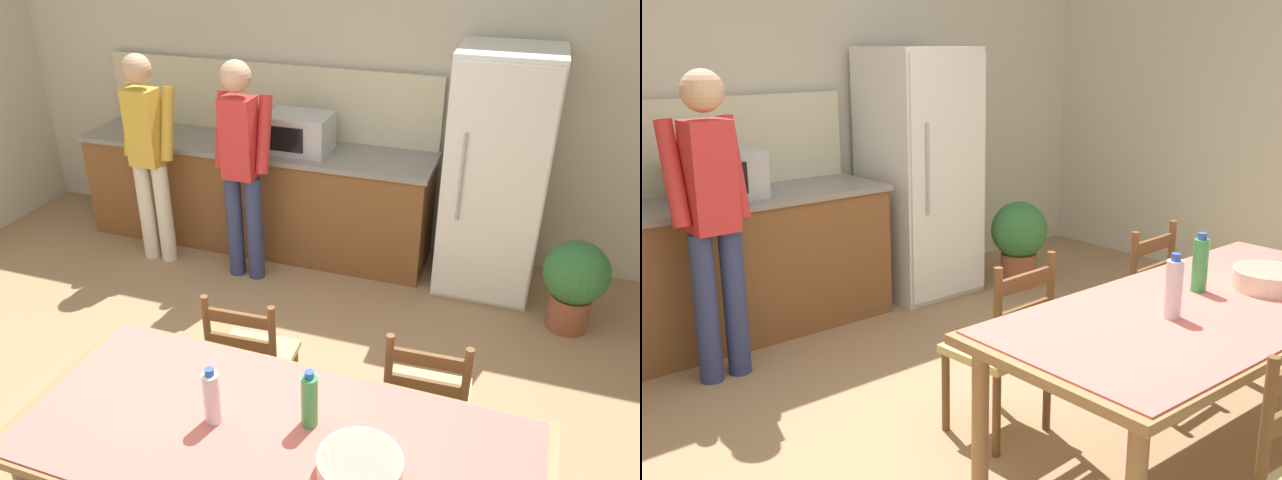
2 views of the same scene
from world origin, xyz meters
The scene contains 13 objects.
ground_plane centered at (0.00, 0.00, 0.00)m, with size 8.32×8.32×0.00m, color #9E7A56.
wall_back centered at (0.00, 2.66, 1.45)m, with size 6.52×0.12×2.90m, color beige.
kitchen_counter centered at (-0.82, 2.23, 0.46)m, with size 3.03×0.66×0.92m.
refrigerator centered at (1.15, 2.19, 0.91)m, with size 0.71×0.73×1.82m.
microwave centered at (-0.40, 2.21, 1.07)m, with size 0.50×0.39×0.30m.
dining_table centered at (0.55, -0.59, 0.69)m, with size 2.17×0.98×0.77m.
bottle_near_centre centered at (0.28, -0.58, 0.89)m, with size 0.07×0.07×0.27m.
bottle_off_centre centered at (0.66, -0.47, 0.89)m, with size 0.07×0.07×0.27m.
serving_bowl centered at (0.92, -0.66, 0.82)m, with size 0.32×0.32×0.09m.
chair_side_far_right centered at (1.05, 0.17, 0.44)m, with size 0.44×0.42×0.91m.
chair_side_far_left centered at (0.08, 0.19, 0.44)m, with size 0.44×0.42×0.91m.
person_at_counter centered at (-0.67, 1.69, 0.97)m, with size 0.43×0.30×1.72m.
potted_plant centered at (1.78, 1.76, 0.39)m, with size 0.44×0.44×0.67m.
Camera 2 is at (-2.25, -2.18, 1.85)m, focal length 42.00 mm.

